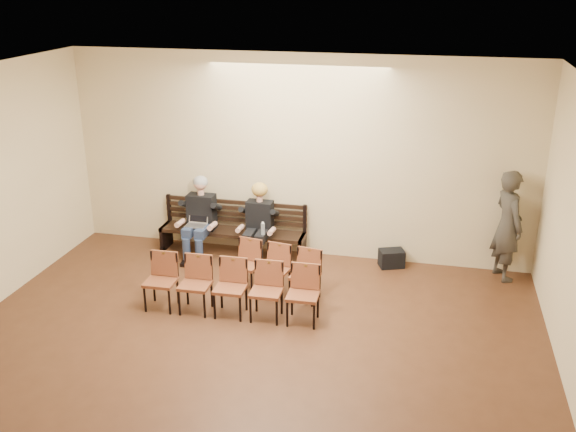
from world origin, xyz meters
name	(u,v)px	position (x,y,z in m)	size (l,w,h in m)	color
room_walls	(214,190)	(0.00, 0.79, 2.54)	(8.02, 10.01, 3.51)	beige
bench	(233,242)	(-1.09, 4.65, 0.23)	(2.60, 0.90, 0.45)	black
seated_man	(200,216)	(-1.64, 4.53, 0.71)	(0.59, 0.82, 1.43)	black
seated_woman	(258,225)	(-0.58, 4.53, 0.65)	(0.55, 0.77, 1.29)	black
laptop	(196,227)	(-1.65, 4.35, 0.58)	(0.34, 0.27, 0.25)	silver
water_bottle	(263,236)	(-0.43, 4.26, 0.56)	(0.07, 0.07, 0.23)	silver
bag	(391,258)	(1.70, 4.75, 0.15)	(0.41, 0.28, 0.30)	black
passerby	(509,217)	(3.50, 4.75, 1.05)	(0.77, 0.50, 2.10)	#38342D
chair_row_front	(230,289)	(-0.46, 2.56, 0.42)	(2.58, 0.46, 0.84)	brown
chair_row_back	(275,271)	(0.01, 3.34, 0.39)	(1.42, 0.43, 0.79)	brown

